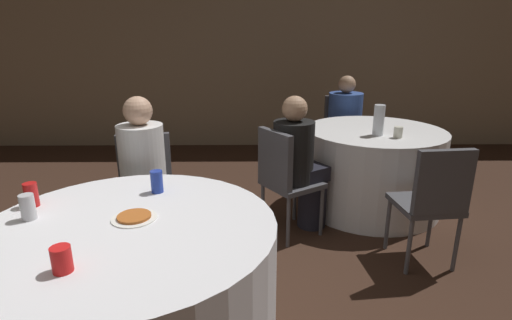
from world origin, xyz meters
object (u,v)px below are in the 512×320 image
person_blue_shirt (346,125)px  bottle_far (379,120)px  chair_near_north (146,184)px  soda_can_silver (28,207)px  chair_far_south (433,197)px  person_white_shirt (144,185)px  chair_far_southwest (284,174)px  soda_can_red (31,195)px  soda_can_blue (157,182)px  table_far (372,169)px  chair_far_north (342,127)px  person_black_shirt (300,166)px  pizza_plate_near (134,217)px  table_near (136,294)px

person_blue_shirt → bottle_far: person_blue_shirt is taller
chair_near_north → soda_can_silver: (-0.27, -1.01, 0.28)m
chair_far_south → person_white_shirt: bearing=171.5°
chair_far_southwest → soda_can_red: size_ratio=7.25×
soda_can_silver → soda_can_blue: (0.52, 0.33, 0.00)m
soda_can_blue → chair_near_north: bearing=110.6°
table_far → chair_far_north: chair_far_north is taller
person_white_shirt → soda_can_silver: size_ratio=9.69×
table_far → person_white_shirt: bearing=-153.2°
table_far → chair_far_south: (0.10, -1.03, 0.16)m
person_white_shirt → soda_can_red: size_ratio=9.69×
person_black_shirt → soda_can_blue: bearing=-76.0°
chair_near_north → chair_far_south: same height
chair_far_north → chair_far_south: bearing=91.0°
chair_far_north → person_black_shirt: bearing=62.7°
chair_far_north → pizza_plate_near: bearing=56.7°
chair_near_north → person_blue_shirt: size_ratio=0.78×
pizza_plate_near → bottle_far: size_ratio=0.81×
table_far → chair_near_north: size_ratio=1.41×
chair_far_south → pizza_plate_near: 1.94m
chair_far_north → person_black_shirt: person_black_shirt is taller
pizza_plate_near → bottle_far: bearing=44.2°
person_blue_shirt → soda_can_red: (-2.16, -2.51, 0.22)m
chair_far_south → bottle_far: (-0.15, 0.83, 0.35)m
chair_far_southwest → bottle_far: size_ratio=3.41×
table_near → person_blue_shirt: size_ratio=1.20×
table_near → chair_near_north: 1.10m
soda_can_silver → soda_can_blue: same height
chair_far_south → person_white_shirt: 1.96m
table_near → soda_can_silver: (-0.48, 0.06, 0.43)m
chair_near_north → person_white_shirt: 0.17m
person_white_shirt → soda_can_red: (-0.36, -0.70, 0.22)m
bottle_far → person_blue_shirt: bearing=90.7°
pizza_plate_near → soda_can_silver: (-0.49, 0.00, 0.05)m
chair_far_southwest → table_far: bearing=90.0°
chair_far_south → chair_far_southwest: bearing=148.8°
chair_far_north → soda_can_silver: size_ratio=7.25×
soda_can_red → soda_can_blue: bearing=16.8°
chair_far_north → chair_far_southwest: size_ratio=1.00×
chair_near_north → bottle_far: (1.84, 0.57, 0.35)m
chair_near_north → person_black_shirt: (1.16, 0.30, 0.04)m
person_white_shirt → soda_can_blue: (0.22, -0.52, 0.22)m
chair_far_southwest → bottle_far: (0.82, 0.36, 0.35)m
chair_near_north → soda_can_silver: size_ratio=7.25×
chair_far_south → bottle_far: size_ratio=3.41×
chair_far_north → person_blue_shirt: size_ratio=0.78×
chair_far_north → soda_can_blue: bearing=54.2°
chair_far_southwest → person_blue_shirt: size_ratio=0.78×
chair_near_north → bottle_far: bottle_far is taller
table_far → person_black_shirt: 0.89m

